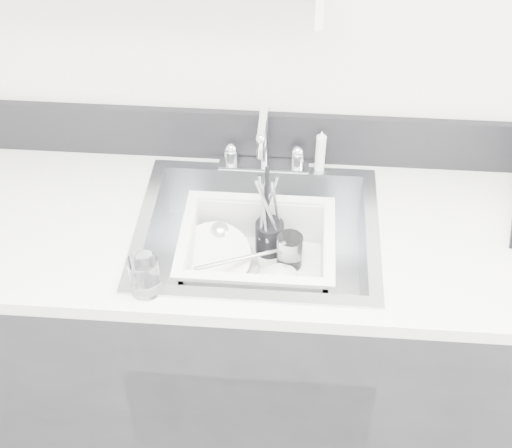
{
  "coord_description": "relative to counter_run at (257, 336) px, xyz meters",
  "views": [
    {
      "loc": [
        0.1,
        -0.18,
        2.21
      ],
      "look_at": [
        0.0,
        1.14,
        0.98
      ],
      "focal_mm": 50.0,
      "sensor_mm": 36.0,
      "label": 1
    }
  ],
  "objects": [
    {
      "name": "backsplash",
      "position": [
        0.0,
        0.3,
        0.54
      ],
      "size": [
        3.2,
        0.02,
        0.16
      ],
      "primitive_type": "cube",
      "color": "black",
      "rests_on": "counter_run"
    },
    {
      "name": "sink",
      "position": [
        0.0,
        0.0,
        0.37
      ],
      "size": [
        0.64,
        0.52,
        0.2
      ],
      "primitive_type": null,
      "color": "silver",
      "rests_on": "counter_run"
    },
    {
      "name": "wash_tub",
      "position": [
        0.0,
        -0.02,
        0.37
      ],
      "size": [
        0.46,
        0.4,
        0.16
      ],
      "primitive_type": null,
      "rotation": [
        0.0,
        0.0,
        -0.17
      ],
      "color": "white",
      "rests_on": "sink"
    },
    {
      "name": "ladle",
      "position": [
        -0.07,
        -0.0,
        0.35
      ],
      "size": [
        0.25,
        0.31,
        0.09
      ],
      "primitive_type": null,
      "rotation": [
        0.0,
        0.0,
        -0.99
      ],
      "color": "silver",
      "rests_on": "wash_tub"
    },
    {
      "name": "tumbler_counter",
      "position": [
        -0.25,
        -0.24,
        0.51
      ],
      "size": [
        0.1,
        0.1,
        0.1
      ],
      "primitive_type": "cylinder",
      "rotation": [
        0.0,
        0.0,
        -0.38
      ],
      "color": "white",
      "rests_on": "counter_run"
    },
    {
      "name": "room_shell",
      "position": [
        0.0,
        -0.8,
        1.22
      ],
      "size": [
        3.5,
        3.0,
        2.6
      ],
      "color": "silver",
      "rests_on": "ground"
    },
    {
      "name": "faucet",
      "position": [
        0.0,
        0.25,
        0.52
      ],
      "size": [
        0.26,
        0.18,
        0.23
      ],
      "color": "silver",
      "rests_on": "counter_run"
    },
    {
      "name": "counter_run",
      "position": [
        0.0,
        0.0,
        0.0
      ],
      "size": [
        3.2,
        0.62,
        0.92
      ],
      "color": "black",
      "rests_on": "ground"
    },
    {
      "name": "plate_stack",
      "position": [
        -0.11,
        -0.02,
        0.33
      ],
      "size": [
        0.25,
        0.25,
        0.1
      ],
      "rotation": [
        0.0,
        0.0,
        -0.24
      ],
      "color": "white",
      "rests_on": "wash_tub"
    },
    {
      "name": "utensil_cup",
      "position": [
        0.03,
        0.07,
        0.37
      ],
      "size": [
        0.08,
        0.08,
        0.27
      ],
      "rotation": [
        0.0,
        0.0,
        0.22
      ],
      "color": "black",
      "rests_on": "wash_tub"
    },
    {
      "name": "bowl_small",
      "position": [
        0.07,
        -0.06,
        0.32
      ],
      "size": [
        0.12,
        0.12,
        0.03
      ],
      "primitive_type": "imported",
      "rotation": [
        0.0,
        0.0,
        0.22
      ],
      "color": "white",
      "rests_on": "wash_tub"
    },
    {
      "name": "side_sprayer",
      "position": [
        0.16,
        0.25,
        0.53
      ],
      "size": [
        0.03,
        0.03,
        0.14
      ],
      "primitive_type": "cylinder",
      "color": "white",
      "rests_on": "counter_run"
    },
    {
      "name": "tumbler_in_tub",
      "position": [
        0.09,
        0.02,
        0.36
      ],
      "size": [
        0.08,
        0.08,
        0.1
      ],
      "primitive_type": "cylinder",
      "rotation": [
        0.0,
        0.0,
        0.06
      ],
      "color": "white",
      "rests_on": "wash_tub"
    }
  ]
}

